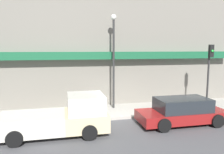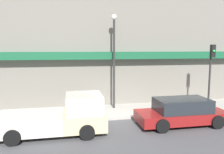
% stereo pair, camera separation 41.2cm
% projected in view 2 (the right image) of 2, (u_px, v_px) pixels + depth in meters
% --- Properties ---
extents(ground_plane, '(80.00, 80.00, 0.00)m').
position_uv_depth(ground_plane, '(121.00, 120.00, 12.62)').
color(ground_plane, '#4C4C4F').
extents(sidewalk, '(36.00, 3.04, 0.15)m').
position_uv_depth(sidewalk, '(115.00, 111.00, 14.09)').
color(sidewalk, '#ADA89E').
rests_on(sidewalk, ground).
extents(building, '(19.80, 3.80, 11.75)m').
position_uv_depth(building, '(107.00, 25.00, 16.27)').
color(building, gray).
rests_on(building, ground).
extents(pickup_truck, '(5.06, 2.31, 1.88)m').
position_uv_depth(pickup_truck, '(60.00, 117.00, 10.51)').
color(pickup_truck, beige).
rests_on(pickup_truck, ground).
extents(parked_car, '(4.85, 2.07, 1.43)m').
position_uv_depth(parked_car, '(182.00, 112.00, 11.73)').
color(parked_car, maroon).
rests_on(parked_car, ground).
extents(fire_hydrant, '(0.19, 0.19, 0.72)m').
position_uv_depth(fire_hydrant, '(158.00, 107.00, 13.38)').
color(fire_hydrant, red).
rests_on(fire_hydrant, sidewalk).
extents(street_lamp, '(0.36, 0.36, 6.12)m').
position_uv_depth(street_lamp, '(114.00, 51.00, 14.16)').
color(street_lamp, '#2D2D2D').
rests_on(street_lamp, sidewalk).
extents(traffic_light, '(0.28, 0.42, 4.19)m').
position_uv_depth(traffic_light, '(211.00, 66.00, 13.78)').
color(traffic_light, '#2D2D2D').
rests_on(traffic_light, sidewalk).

